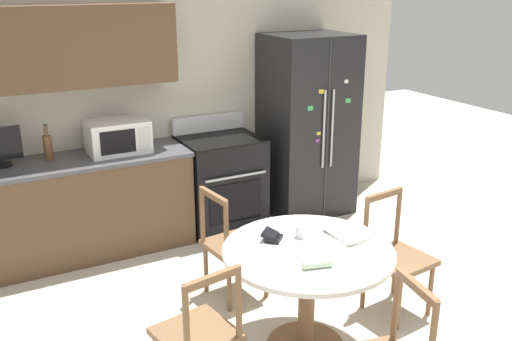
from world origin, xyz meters
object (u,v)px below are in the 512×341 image
(refrigerator, at_px, (307,125))
(dining_chair_far, at_px, (232,245))
(microwave, at_px, (118,136))
(wallet, at_px, (272,236))
(oven_range, at_px, (221,181))
(dining_chair_left, at_px, (199,336))
(counter_bottle, at_px, (48,146))
(candle_glass, at_px, (301,232))
(dining_chair_right, at_px, (396,257))

(refrigerator, xyz_separation_m, dining_chair_far, (-1.47, -1.24, -0.50))
(microwave, bearing_deg, wallet, -75.89)
(dining_chair_far, height_order, wallet, dining_chair_far)
(oven_range, relative_size, microwave, 2.04)
(microwave, relative_size, dining_chair_left, 0.59)
(counter_bottle, bearing_deg, dining_chair_left, -80.47)
(dining_chair_left, bearing_deg, counter_bottle, 89.18)
(refrigerator, bearing_deg, dining_chair_far, -139.99)
(wallet, bearing_deg, counter_bottle, 118.40)
(dining_chair_left, relative_size, candle_glass, 11.24)
(microwave, bearing_deg, refrigerator, -2.64)
(microwave, relative_size, candle_glass, 6.59)
(wallet, bearing_deg, dining_chair_far, 90.29)
(dining_chair_left, bearing_deg, refrigerator, 35.18)
(refrigerator, relative_size, microwave, 3.52)
(dining_chair_far, bearing_deg, refrigerator, 123.30)
(dining_chair_right, distance_m, candle_glass, 0.86)
(dining_chair_far, xyz_separation_m, wallet, (0.00, -0.61, 0.33))
(dining_chair_right, height_order, candle_glass, dining_chair_right)
(refrigerator, height_order, candle_glass, refrigerator)
(dining_chair_right, height_order, dining_chair_far, same)
(oven_range, relative_size, candle_glass, 13.46)
(microwave, distance_m, dining_chair_far, 1.54)
(counter_bottle, distance_m, wallet, 2.28)
(dining_chair_left, bearing_deg, oven_range, 51.94)
(dining_chair_far, height_order, candle_glass, dining_chair_far)
(dining_chair_right, bearing_deg, refrigerator, -110.82)
(refrigerator, distance_m, dining_chair_far, 1.99)
(oven_range, bearing_deg, counter_bottle, 175.82)
(candle_glass, xyz_separation_m, wallet, (-0.19, 0.05, -0.01))
(counter_bottle, bearing_deg, dining_chair_far, -52.25)
(dining_chair_far, distance_m, candle_glass, 0.76)
(dining_chair_left, relative_size, wallet, 5.17)
(counter_bottle, relative_size, candle_glass, 3.88)
(counter_bottle, bearing_deg, oven_range, -4.18)
(counter_bottle, height_order, dining_chair_left, counter_bottle)
(counter_bottle, xyz_separation_m, wallet, (1.08, -1.99, -0.25))
(microwave, relative_size, wallet, 3.03)
(refrigerator, height_order, oven_range, refrigerator)
(microwave, distance_m, wallet, 2.01)
(counter_bottle, distance_m, dining_chair_right, 3.02)
(oven_range, height_order, candle_glass, oven_range)
(oven_range, xyz_separation_m, dining_chair_far, (-0.49, -1.27, -0.03))
(wallet, bearing_deg, candle_glass, -14.61)
(oven_range, distance_m, microwave, 1.13)
(refrigerator, height_order, dining_chair_right, refrigerator)
(dining_chair_far, bearing_deg, dining_chair_right, 45.95)
(candle_glass, bearing_deg, dining_chair_right, -6.71)
(dining_chair_far, bearing_deg, wallet, -6.41)
(refrigerator, xyz_separation_m, counter_bottle, (-2.55, 0.15, 0.09))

